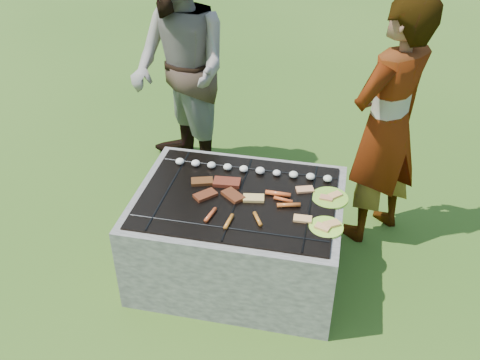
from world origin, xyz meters
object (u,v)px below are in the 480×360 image
object	(u,v)px
fire_pit	(238,236)
plate_near	(326,227)
cook	(387,126)
bystander	(180,71)
plate_far	(330,198)

from	to	relation	value
fire_pit	plate_near	distance (m)	0.68
cook	fire_pit	bearing A→B (deg)	-13.15
fire_pit	bystander	distance (m)	1.46
fire_pit	plate_near	world-z (taller)	plate_near
plate_far	bystander	distance (m)	1.64
plate_near	bystander	distance (m)	1.83
fire_pit	bystander	bearing A→B (deg)	122.67
plate_near	fire_pit	bearing A→B (deg)	161.57
cook	bystander	world-z (taller)	bystander
plate_far	bystander	bearing A→B (deg)	141.84
fire_pit	cook	xyz separation A→B (m)	(0.87, 0.61, 0.60)
fire_pit	plate_far	distance (m)	0.66
plate_near	cook	bearing A→B (deg)	68.74
plate_far	plate_near	distance (m)	0.29
plate_far	cook	xyz separation A→B (m)	(0.31, 0.51, 0.27)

